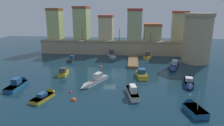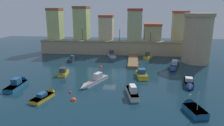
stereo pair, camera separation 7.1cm
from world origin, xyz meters
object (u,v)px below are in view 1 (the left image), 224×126
moored_boat_7 (192,108)px  quay_lamp_2 (151,34)px  moored_boat_3 (46,95)px  moored_boat_9 (19,83)px  moored_boat_10 (141,73)px  mooring_buoy_0 (70,93)px  moored_boat_6 (174,66)px  moored_boat_5 (94,81)px  moored_boat_1 (64,72)px  moored_boat_8 (132,91)px  mooring_buoy_1 (101,67)px  moored_boat_4 (189,84)px  mooring_buoy_2 (74,100)px  quay_lamp_0 (82,32)px  moored_boat_11 (111,54)px  fortress_tower (197,38)px  quay_lamp_1 (119,33)px  moored_boat_0 (73,59)px  moored_boat_2 (149,56)px

moored_boat_7 → quay_lamp_2: bearing=-9.9°
moored_boat_3 → moored_boat_9: (-6.41, 3.95, 0.15)m
moored_boat_10 → mooring_buoy_0: size_ratio=12.55×
moored_boat_6 → moored_boat_9: bearing=-47.6°
moored_boat_5 → mooring_buoy_0: 5.21m
moored_boat_3 → moored_boat_7: size_ratio=1.10×
moored_boat_3 → moored_boat_7: (20.32, -2.02, 0.08)m
moored_boat_1 → moored_boat_8: 16.00m
moored_boat_9 → mooring_buoy_1: bearing=-42.7°
moored_boat_3 → moored_boat_10: moored_boat_10 is taller
moored_boat_4 → mooring_buoy_2: bearing=-57.6°
moored_boat_4 → moored_boat_8: (-9.55, -4.29, 0.11)m
quay_lamp_0 → moored_boat_11: size_ratio=0.71×
moored_boat_4 → moored_boat_11: 26.28m
mooring_buoy_1 → mooring_buoy_2: 17.44m
fortress_tower → quay_lamp_1: fortress_tower is taller
quay_lamp_2 → moored_boat_9: 35.83m
quay_lamp_1 → moored_boat_3: 32.11m
moored_boat_0 → mooring_buoy_2: (6.82, -22.72, -0.41)m
quay_lamp_2 → moored_boat_6: size_ratio=0.40×
moored_boat_2 → moored_boat_10: (-2.40, -15.05, 0.03)m
moored_boat_6 → moored_boat_11: bearing=-108.7°
moored_boat_5 → moored_boat_1: bearing=-98.5°
moored_boat_4 → mooring_buoy_1: size_ratio=7.65×
moored_boat_10 → moored_boat_11: 18.00m
moored_boat_2 → mooring_buoy_2: bearing=-179.6°
fortress_tower → quay_lamp_0: bearing=166.7°
moored_boat_2 → moored_boat_8: moored_boat_2 is taller
moored_boat_4 → moored_boat_7: moored_boat_7 is taller
moored_boat_0 → moored_boat_7: bearing=-134.7°
moored_boat_0 → moored_boat_1: size_ratio=1.04×
moored_boat_4 → moored_boat_9: size_ratio=0.89×
mooring_buoy_2 → moored_boat_1: bearing=114.6°
moored_boat_0 → moored_boat_3: size_ratio=0.90×
fortress_tower → moored_boat_1: bearing=-156.6°
moored_boat_4 → mooring_buoy_1: moored_boat_4 is taller
moored_boat_9 → moored_boat_2: bearing=-45.2°
moored_boat_3 → moored_boat_4: size_ratio=0.91×
moored_boat_5 → moored_boat_8: (6.54, -3.80, 0.08)m
fortress_tower → moored_boat_8: fortress_tower is taller
moored_boat_9 → mooring_buoy_2: (10.72, -4.56, -0.46)m
mooring_buoy_0 → mooring_buoy_2: (1.27, -2.61, 0.00)m
moored_boat_6 → moored_boat_8: moored_boat_8 is taller
quay_lamp_2 → moored_boat_7: size_ratio=0.65×
moored_boat_9 → moored_boat_3: bearing=-121.5°
moored_boat_3 → mooring_buoy_0: bearing=-40.8°
moored_boat_0 → quay_lamp_0: bearing=-2.1°
quay_lamp_1 → moored_boat_0: size_ratio=0.74×
moored_boat_5 → moored_boat_2: bearing=178.3°
moored_boat_0 → moored_boat_1: 11.17m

